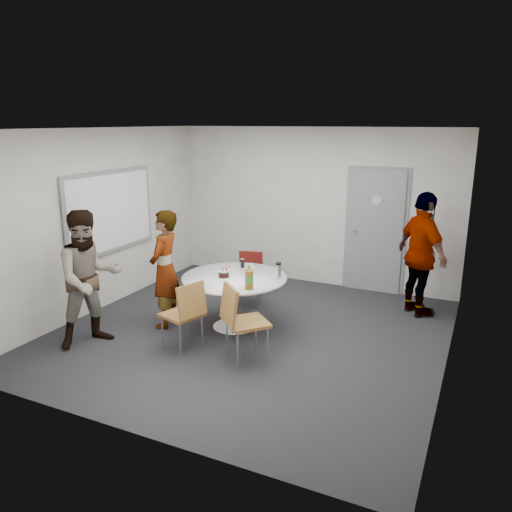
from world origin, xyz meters
The scene contains 15 objects.
floor centered at (0.00, 0.00, 0.00)m, with size 5.00×5.00×0.00m, color black.
ceiling centered at (0.00, 0.00, 2.70)m, with size 5.00×5.00×0.00m, color silver.
wall_back centered at (0.00, 2.50, 1.35)m, with size 5.00×5.00×0.00m, color #B9B7B0.
wall_left centered at (-2.50, 0.00, 1.35)m, with size 5.00×5.00×0.00m, color #B9B7B0.
wall_right centered at (2.50, 0.00, 1.35)m, with size 5.00×5.00×0.00m, color #B9B7B0.
wall_front centered at (0.00, -2.50, 1.35)m, with size 5.00×5.00×0.00m, color #B9B7B0.
door centered at (1.10, 2.48, 1.03)m, with size 1.02×0.17×2.12m.
whiteboard centered at (-2.46, 0.20, 1.45)m, with size 0.04×1.90×1.25m.
table centered at (-0.25, 0.06, 0.65)m, with size 1.43×1.43×1.06m.
chair_near_left centered at (-0.47, -0.84, 0.55)m, with size 0.57×0.54×0.91m.
chair_near_right centered at (0.26, -0.83, 0.60)m, with size 0.67×0.68×0.97m.
chair_far centered at (-0.52, 1.07, 0.50)m, with size 0.49×0.51×0.82m.
person_main centered at (-1.19, -0.25, 0.82)m, with size 0.60×0.39×1.64m, color #A5C6EA.
person_left centered at (-1.70, -1.14, 0.87)m, with size 0.85×0.66×1.75m, color white.
person_right centered at (1.95, 1.68, 0.92)m, with size 1.07×0.45×1.83m, color black.
Camera 1 is at (2.74, -5.66, 2.80)m, focal length 35.00 mm.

